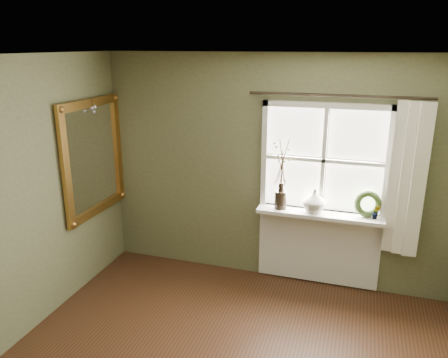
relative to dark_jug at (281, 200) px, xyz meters
name	(u,v)px	position (x,y,z in m)	size (l,w,h in m)	color
ceiling	(202,58)	(-0.12, -2.12, 1.58)	(4.50, 4.50, 0.00)	silver
wall_back	(274,170)	(-0.12, 0.18, 0.28)	(4.00, 0.10, 2.60)	#5E5F3F
window_frame	(324,160)	(0.43, 0.11, 0.46)	(1.36, 0.06, 1.24)	silver
window_sill	(319,214)	(0.43, 0.00, -0.12)	(1.36, 0.26, 0.04)	silver
window_apron	(318,246)	(0.43, 0.11, -0.56)	(1.36, 0.04, 0.88)	silver
dark_jug	(281,200)	(0.00, 0.00, 0.00)	(0.14, 0.14, 0.20)	black
cream_vase	(314,201)	(0.37, 0.00, 0.03)	(0.25, 0.25, 0.26)	beige
wreath	(367,207)	(0.92, 0.04, 0.01)	(0.29, 0.29, 0.07)	#324820
potted_plant_left	(278,202)	(-0.03, 0.00, -0.03)	(0.08, 0.05, 0.15)	#324820
potted_plant_right	(376,212)	(1.01, 0.00, -0.02)	(0.09, 0.07, 0.16)	#324820
curtain	(407,180)	(1.27, 0.01, 0.35)	(0.36, 0.12, 1.59)	silver
curtain_rod	(338,96)	(0.53, 0.05, 1.16)	(0.03, 0.03, 1.84)	black
gilt_mirror	(94,157)	(-2.08, -0.42, 0.43)	(0.10, 1.11, 1.33)	white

